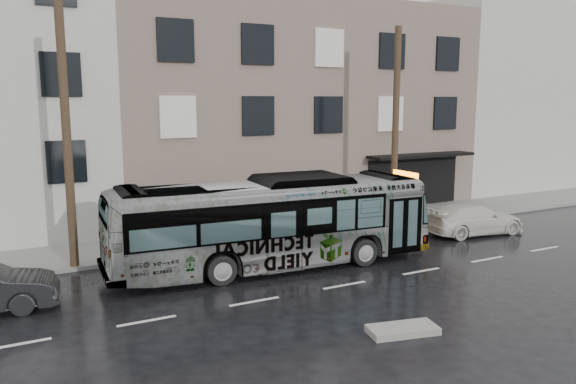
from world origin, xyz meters
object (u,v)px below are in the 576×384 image
Objects in this scene: utility_pole_rear at (67,138)px; white_sedan at (474,219)px; utility_pole_front at (395,128)px; bus at (272,223)px; sign_post at (412,198)px.

utility_pole_rear is 17.15m from white_sedan.
utility_pole_rear is at bearing 180.00° from utility_pole_front.
bus is (6.32, -2.90, -3.02)m from utility_pole_rear.
bus is at bearing -24.66° from utility_pole_rear.
bus is (-8.78, -2.90, 0.28)m from sign_post.
white_sedan is (10.16, 0.32, -0.95)m from bus.
utility_pole_front is 1.93× the size of white_sedan.
utility_pole_front is 3.75× the size of sign_post.
utility_pole_front is 8.75m from bus.
utility_pole_rear is at bearing 69.14° from bus.
bus is at bearing 98.09° from white_sedan.
bus reaches higher than sign_post.
utility_pole_rear is 3.75× the size of sign_post.
utility_pole_front is 3.48m from sign_post.
utility_pole_front is at bearing -65.52° from bus.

